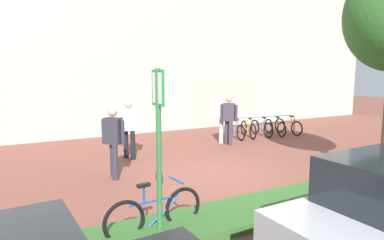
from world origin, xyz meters
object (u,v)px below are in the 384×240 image
person_suited_dark (229,117)px  person_suited_navy (113,138)px  bike_rack_cluster (262,128)px  bollard_steel (221,131)px  bike_at_sign (155,213)px  person_casual_tan (129,126)px  parking_sign_post (159,130)px

person_suited_dark → person_suited_navy: bearing=-157.8°
bike_rack_cluster → bollard_steel: bollard_steel is taller
person_suited_dark → bike_at_sign: bearing=-134.1°
bollard_steel → person_casual_tan: size_ratio=0.52×
bollard_steel → person_casual_tan: 3.69m
parking_sign_post → bike_rack_cluster: (6.91, 5.84, -1.33)m
person_suited_navy → bollard_steel: bearing=26.1°
person_suited_navy → person_casual_tan: bearing=61.0°
bike_rack_cluster → person_suited_dark: (-2.10, -0.70, 0.64)m
bike_at_sign → person_suited_navy: 3.16m
bike_at_sign → bollard_steel: 7.10m
parking_sign_post → bollard_steel: size_ratio=2.86×
person_casual_tan → person_suited_dark: 3.71m
bike_rack_cluster → person_casual_tan: 5.91m
bike_rack_cluster → bollard_steel: (-2.20, -0.37, 0.10)m
bike_rack_cluster → person_suited_navy: person_suited_navy is taller
parking_sign_post → bike_rack_cluster: bearing=40.2°
bollard_steel → person_casual_tan: (-3.61, -0.57, 0.53)m
parking_sign_post → person_suited_navy: (0.20, 3.26, -0.69)m
bike_rack_cluster → person_suited_navy: 7.22m
bollard_steel → bike_at_sign: bearing=-131.7°
parking_sign_post → bollard_steel: parking_sign_post is taller
bike_at_sign → parking_sign_post: bearing=-87.8°
bollard_steel → parking_sign_post: bearing=-130.7°
bollard_steel → person_suited_navy: 5.06m
person_suited_dark → bollard_steel: bearing=105.7°
bike_at_sign → person_casual_tan: bearing=76.8°
bollard_steel → person_suited_dark: (0.09, -0.33, 0.53)m
bollard_steel → person_suited_dark: 0.63m
person_suited_navy → bike_at_sign: bearing=-93.7°
person_suited_dark → bike_rack_cluster: bearing=18.3°
parking_sign_post → person_casual_tan: bearing=77.3°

